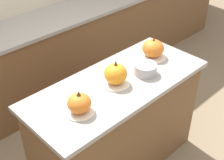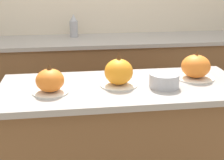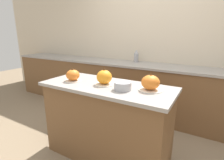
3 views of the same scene
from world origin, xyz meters
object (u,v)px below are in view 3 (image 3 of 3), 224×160
Objects in this scene: pumpkin_cake_center at (104,78)px; bottle_tall at (136,56)px; pumpkin_cake_left at (73,76)px; pumpkin_cake_right at (150,83)px; mixing_bowl at (123,86)px.

bottle_tall is (-0.22, 1.42, 0.06)m from pumpkin_cake_center.
pumpkin_cake_left is 0.85× the size of pumpkin_cake_right.
pumpkin_cake_left is 0.89× the size of bottle_tall.
pumpkin_cake_center is at bearing -81.07° from bottle_tall.
pumpkin_cake_right is 1.53m from bottle_tall.
bottle_tall is at bearing 117.80° from pumpkin_cake_right.
mixing_bowl is at bearing -72.13° from bottle_tall.
pumpkin_cake_right is 1.38× the size of mixing_bowl.
pumpkin_cake_left is 1.17× the size of mixing_bowl.
pumpkin_cake_right is at bearing 8.14° from pumpkin_cake_left.
pumpkin_cake_center is 0.93× the size of pumpkin_cake_right.
pumpkin_cake_left is at bearing -171.11° from pumpkin_cake_center.
bottle_tall is at bearing 107.87° from mixing_bowl.
bottle_tall is at bearing 83.65° from pumpkin_cake_left.
pumpkin_cake_center reaches higher than pumpkin_cake_left.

